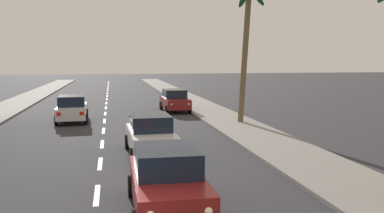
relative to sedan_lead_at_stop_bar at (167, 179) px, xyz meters
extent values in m
cube|color=gray|center=(5.94, 16.89, -0.78)|extent=(3.20, 110.00, 0.14)
cube|color=silver|center=(-1.86, 1.70, -0.85)|extent=(0.16, 2.00, 0.01)
cube|color=silver|center=(-1.86, 5.50, -0.85)|extent=(0.16, 2.00, 0.01)
cube|color=silver|center=(-1.86, 9.31, -0.85)|extent=(0.16, 2.00, 0.01)
cube|color=silver|center=(-1.86, 13.11, -0.85)|extent=(0.16, 2.00, 0.01)
cube|color=silver|center=(-1.86, 16.91, -0.85)|extent=(0.16, 2.00, 0.01)
cube|color=silver|center=(-1.86, 20.71, -0.85)|extent=(0.16, 2.00, 0.01)
cube|color=silver|center=(-1.86, 24.51, -0.85)|extent=(0.16, 2.00, 0.01)
cube|color=silver|center=(-1.86, 28.32, -0.85)|extent=(0.16, 2.00, 0.01)
cube|color=silver|center=(-1.86, 32.12, -0.85)|extent=(0.16, 2.00, 0.01)
cube|color=silver|center=(-1.86, 35.92, -0.85)|extent=(0.16, 2.00, 0.01)
cube|color=silver|center=(-1.86, 39.72, -0.85)|extent=(0.16, 2.00, 0.01)
cube|color=silver|center=(-1.86, 43.52, -0.85)|extent=(0.16, 2.00, 0.01)
cube|color=silver|center=(-1.86, 47.33, -0.85)|extent=(0.16, 2.00, 0.01)
cube|color=silver|center=(-1.86, 51.13, -0.85)|extent=(0.16, 2.00, 0.01)
cube|color=silver|center=(-1.86, 54.93, -0.85)|extent=(0.16, 2.00, 0.01)
cube|color=silver|center=(-1.86, 58.73, -0.85)|extent=(0.16, 2.00, 0.01)
cube|color=silver|center=(-1.86, 62.53, -0.85)|extent=(0.16, 2.00, 0.01)
cube|color=silver|center=(-1.86, 66.34, -0.85)|extent=(0.16, 2.00, 0.01)
cube|color=maroon|center=(0.00, -0.04, -0.17)|extent=(1.79, 4.31, 0.72)
cube|color=black|center=(0.00, 0.11, 0.51)|extent=(1.61, 2.21, 0.64)
cylinder|color=black|center=(0.87, 1.37, -0.53)|extent=(0.22, 0.64, 0.64)
cylinder|color=black|center=(-0.85, 1.38, -0.53)|extent=(0.22, 0.64, 0.64)
sphere|color=#F9EFC6|center=(0.60, -2.21, -0.09)|extent=(0.18, 0.18, 0.18)
cube|color=red|center=(0.67, 2.12, -0.07)|extent=(0.24, 0.06, 0.20)
cube|color=red|center=(-0.65, 2.12, -0.07)|extent=(0.24, 0.06, 0.20)
cube|color=silver|center=(0.19, 6.64, -0.17)|extent=(1.90, 4.35, 0.72)
cube|color=black|center=(0.18, 6.79, 0.51)|extent=(1.67, 2.25, 0.64)
cylinder|color=black|center=(1.10, 5.25, -0.53)|extent=(0.24, 0.65, 0.64)
cylinder|color=black|center=(-0.63, 5.19, -0.53)|extent=(0.24, 0.65, 0.64)
cylinder|color=black|center=(1.00, 8.09, -0.53)|extent=(0.24, 0.65, 0.64)
cylinder|color=black|center=(-0.72, 8.03, -0.53)|extent=(0.24, 0.65, 0.64)
sphere|color=#F9EFC6|center=(0.88, 4.49, -0.09)|extent=(0.18, 0.18, 0.18)
sphere|color=#F9EFC6|center=(-0.36, 4.45, -0.09)|extent=(0.18, 0.18, 0.18)
cube|color=red|center=(0.78, 8.82, -0.07)|extent=(0.24, 0.07, 0.20)
cube|color=red|center=(-0.54, 8.78, -0.07)|extent=(0.24, 0.07, 0.20)
cube|color=silver|center=(-3.88, 17.05, -0.17)|extent=(1.92, 4.36, 0.72)
cube|color=black|center=(-3.88, 16.90, 0.51)|extent=(1.68, 2.26, 0.64)
cylinder|color=black|center=(-4.80, 18.44, -0.53)|extent=(0.24, 0.65, 0.64)
cylinder|color=black|center=(-3.08, 18.50, -0.53)|extent=(0.24, 0.65, 0.64)
cylinder|color=black|center=(-4.69, 15.60, -0.53)|extent=(0.24, 0.65, 0.64)
cylinder|color=black|center=(-2.97, 15.67, -0.53)|extent=(0.24, 0.65, 0.64)
sphere|color=#B2B2AD|center=(-4.59, 19.20, -0.09)|extent=(0.18, 0.18, 0.18)
sphere|color=#B2B2AD|center=(-3.35, 19.25, -0.09)|extent=(0.18, 0.18, 0.18)
cube|color=red|center=(-4.46, 14.87, -0.07)|extent=(0.24, 0.07, 0.20)
cube|color=red|center=(-3.14, 14.92, -0.07)|extent=(0.24, 0.07, 0.20)
cube|color=maroon|center=(3.38, 21.07, -0.17)|extent=(1.86, 4.34, 0.72)
cube|color=black|center=(3.38, 21.22, 0.51)|extent=(1.65, 2.24, 0.64)
cylinder|color=black|center=(4.28, 19.68, -0.53)|extent=(0.24, 0.65, 0.64)
cylinder|color=black|center=(2.56, 19.64, -0.53)|extent=(0.24, 0.65, 0.64)
cylinder|color=black|center=(4.21, 22.51, -0.53)|extent=(0.24, 0.65, 0.64)
cylinder|color=black|center=(2.49, 22.47, -0.53)|extent=(0.24, 0.65, 0.64)
sphere|color=#B2B2AD|center=(4.06, 18.92, -0.09)|extent=(0.18, 0.18, 0.18)
sphere|color=#B2B2AD|center=(2.82, 18.89, -0.09)|extent=(0.18, 0.18, 0.18)
cube|color=red|center=(3.99, 23.25, -0.07)|extent=(0.24, 0.07, 0.20)
cube|color=red|center=(2.67, 23.22, -0.07)|extent=(0.24, 0.07, 0.20)
cylinder|color=brown|center=(6.66, 14.09, 3.27)|extent=(0.81, 0.35, 8.25)
camera|label=1|loc=(-1.37, -10.60, 3.12)|focal=39.23mm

